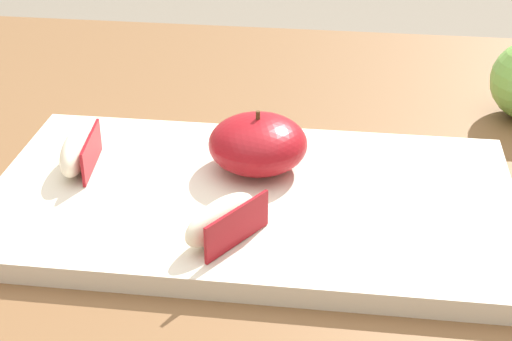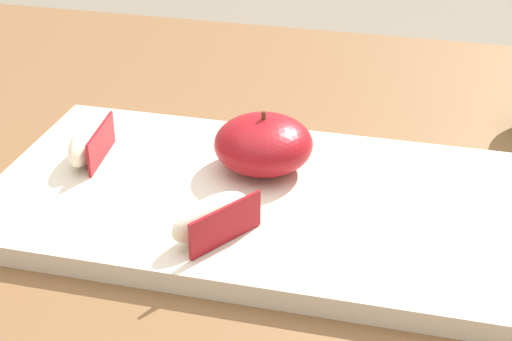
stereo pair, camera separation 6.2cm
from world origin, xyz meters
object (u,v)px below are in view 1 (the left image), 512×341
Objects in this scene: cutting_board at (256,201)px; apple_half_skin_up at (262,144)px; apple_wedge_left at (222,220)px; apple_wedge_middle at (78,151)px.

cutting_board is 0.05m from apple_half_skin_up.
cutting_board is 0.07m from apple_wedge_left.
apple_wedge_middle is (-0.15, -0.02, -0.01)m from apple_half_skin_up.
apple_wedge_left is (-0.02, -0.07, 0.02)m from cutting_board.
apple_half_skin_up is at bearing 81.60° from apple_wedge_left.
apple_half_skin_up is 1.16× the size of apple_wedge_left.
cutting_board is at bearing -89.66° from apple_half_skin_up.
apple_half_skin_up reaches higher than apple_wedge_middle.
apple_half_skin_up is 0.16m from apple_wedge_middle.
apple_wedge_left is (-0.02, -0.11, -0.01)m from apple_half_skin_up.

